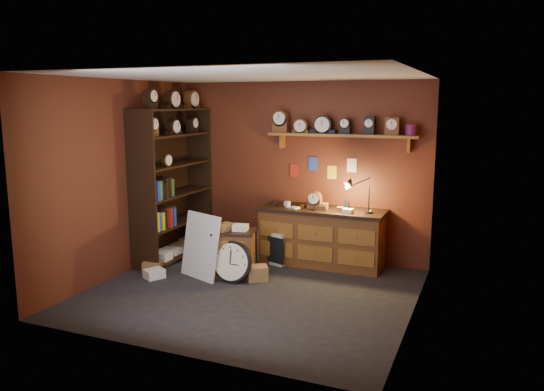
{
  "coord_description": "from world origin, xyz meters",
  "views": [
    {
      "loc": [
        2.72,
        -5.84,
        2.4
      ],
      "look_at": [
        0.15,
        0.35,
        1.21
      ],
      "focal_mm": 35.0,
      "sensor_mm": 36.0,
      "label": 1
    }
  ],
  "objects_px": {
    "big_round_clock": "(232,262)",
    "low_cabinet": "(234,251)",
    "workbench": "(322,234)",
    "shelving_unit": "(171,177)"
  },
  "relations": [
    {
      "from": "big_round_clock",
      "to": "shelving_unit",
      "type": "bearing_deg",
      "value": 153.03
    },
    {
      "from": "big_round_clock",
      "to": "low_cabinet",
      "type": "bearing_deg",
      "value": 109.54
    },
    {
      "from": "shelving_unit",
      "to": "workbench",
      "type": "distance_m",
      "value": 2.45
    },
    {
      "from": "low_cabinet",
      "to": "big_round_clock",
      "type": "relative_size",
      "value": 1.3
    },
    {
      "from": "shelving_unit",
      "to": "big_round_clock",
      "type": "height_order",
      "value": "shelving_unit"
    },
    {
      "from": "workbench",
      "to": "low_cabinet",
      "type": "relative_size",
      "value": 2.51
    },
    {
      "from": "workbench",
      "to": "low_cabinet",
      "type": "height_order",
      "value": "workbench"
    },
    {
      "from": "workbench",
      "to": "big_round_clock",
      "type": "bearing_deg",
      "value": -126.36
    },
    {
      "from": "low_cabinet",
      "to": "big_round_clock",
      "type": "bearing_deg",
      "value": -87.48
    },
    {
      "from": "shelving_unit",
      "to": "big_round_clock",
      "type": "xyz_separation_m",
      "value": [
        1.38,
        -0.7,
        -0.98
      ]
    }
  ]
}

